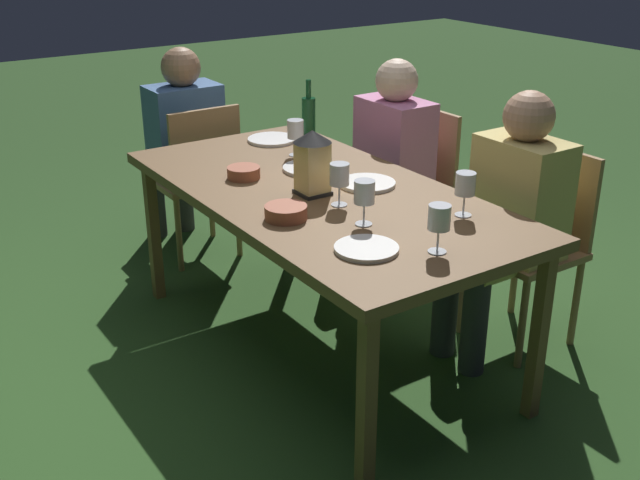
% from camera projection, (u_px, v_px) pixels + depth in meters
% --- Properties ---
extents(ground_plane, '(16.00, 16.00, 0.00)m').
position_uv_depth(ground_plane, '(320.00, 347.00, 3.48)').
color(ground_plane, '#2D5123').
extents(dining_table, '(1.87, 0.94, 0.75)m').
position_uv_depth(dining_table, '(320.00, 202.00, 3.20)').
color(dining_table, brown).
rests_on(dining_table, ground).
extents(chair_side_left_a, '(0.42, 0.40, 0.87)m').
position_uv_depth(chair_side_left_a, '(536.00, 237.00, 3.41)').
color(chair_side_left_a, '#937047').
rests_on(chair_side_left_a, ground).
extents(person_in_mustard, '(0.38, 0.47, 1.15)m').
position_uv_depth(person_in_mustard, '(508.00, 214.00, 3.25)').
color(person_in_mustard, tan).
rests_on(person_in_mustard, ground).
extents(chair_side_left_b, '(0.42, 0.40, 0.87)m').
position_uv_depth(chair_side_left_b, '(412.00, 184.00, 4.05)').
color(chair_side_left_b, '#937047').
rests_on(chair_side_left_b, ground).
extents(person_in_pink, '(0.38, 0.47, 1.15)m').
position_uv_depth(person_in_pink, '(384.00, 163.00, 3.89)').
color(person_in_pink, '#C675A3').
rests_on(person_in_pink, ground).
extents(chair_head_far, '(0.40, 0.42, 0.87)m').
position_uv_depth(chair_head_far, '(198.00, 175.00, 4.19)').
color(chair_head_far, '#937047').
rests_on(chair_head_far, ground).
extents(person_in_blue, '(0.48, 0.38, 1.15)m').
position_uv_depth(person_in_blue, '(181.00, 139.00, 4.28)').
color(person_in_blue, '#426699').
rests_on(person_in_blue, ground).
extents(lantern_centerpiece, '(0.15, 0.15, 0.27)m').
position_uv_depth(lantern_centerpiece, '(312.00, 159.00, 3.08)').
color(lantern_centerpiece, black).
rests_on(lantern_centerpiece, dining_table).
extents(green_bottle_on_table, '(0.07, 0.07, 0.29)m').
position_uv_depth(green_bottle_on_table, '(309.00, 116.00, 3.86)').
color(green_bottle_on_table, '#144723').
rests_on(green_bottle_on_table, dining_table).
extents(wine_glass_a, '(0.08, 0.08, 0.17)m').
position_uv_depth(wine_glass_a, '(364.00, 194.00, 2.79)').
color(wine_glass_a, silver).
rests_on(wine_glass_a, dining_table).
extents(wine_glass_b, '(0.08, 0.08, 0.17)m').
position_uv_depth(wine_glass_b, '(295.00, 131.00, 3.57)').
color(wine_glass_b, silver).
rests_on(wine_glass_b, dining_table).
extents(wine_glass_c, '(0.08, 0.08, 0.17)m').
position_uv_depth(wine_glass_c, '(439.00, 220.00, 2.56)').
color(wine_glass_c, silver).
rests_on(wine_glass_c, dining_table).
extents(wine_glass_d, '(0.08, 0.08, 0.17)m').
position_uv_depth(wine_glass_d, '(339.00, 176.00, 2.97)').
color(wine_glass_d, silver).
rests_on(wine_glass_d, dining_table).
extents(wine_glass_e, '(0.08, 0.08, 0.17)m').
position_uv_depth(wine_glass_e, '(465.00, 186.00, 2.87)').
color(wine_glass_e, silver).
rests_on(wine_glass_e, dining_table).
extents(plate_a, '(0.22, 0.22, 0.01)m').
position_uv_depth(plate_a, '(366.00, 249.00, 2.62)').
color(plate_a, silver).
rests_on(plate_a, dining_table).
extents(plate_b, '(0.24, 0.24, 0.01)m').
position_uv_depth(plate_b, '(272.00, 139.00, 3.84)').
color(plate_b, white).
rests_on(plate_b, dining_table).
extents(plate_c, '(0.25, 0.25, 0.01)m').
position_uv_depth(plate_c, '(311.00, 168.00, 3.42)').
color(plate_c, silver).
rests_on(plate_c, dining_table).
extents(plate_d, '(0.24, 0.24, 0.01)m').
position_uv_depth(plate_d, '(367.00, 183.00, 3.23)').
color(plate_d, white).
rests_on(plate_d, dining_table).
extents(bowl_olives, '(0.16, 0.16, 0.05)m').
position_uv_depth(bowl_olives, '(286.00, 212.00, 2.88)').
color(bowl_olives, '#9E5138').
rests_on(bowl_olives, dining_table).
extents(bowl_bread, '(0.14, 0.14, 0.05)m').
position_uv_depth(bowl_bread, '(244.00, 172.00, 3.31)').
color(bowl_bread, '#9E5138').
rests_on(bowl_bread, dining_table).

